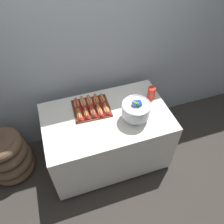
# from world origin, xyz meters

# --- Properties ---
(ground_plane) EXTENTS (10.00, 10.00, 0.00)m
(ground_plane) POSITION_xyz_m (0.00, 0.00, 0.00)
(ground_plane) COLOR #38332D
(back_wall) EXTENTS (6.00, 0.10, 2.60)m
(back_wall) POSITION_xyz_m (0.00, 0.59, 1.30)
(back_wall) COLOR #9EA8B2
(back_wall) RESTS_ON ground_plane
(buffet_table) EXTENTS (1.39, 0.85, 0.79)m
(buffet_table) POSITION_xyz_m (0.00, 0.00, 0.42)
(buffet_table) COLOR white
(buffet_table) RESTS_ON ground_plane
(floor_vase) EXTENTS (0.54, 0.54, 1.14)m
(floor_vase) POSITION_xyz_m (-1.18, 0.19, 0.30)
(floor_vase) COLOR brown
(floor_vase) RESTS_ON ground_plane
(serving_tray) EXTENTS (0.42, 0.38, 0.01)m
(serving_tray) POSITION_xyz_m (-0.13, 0.16, 0.80)
(serving_tray) COLOR #56331E
(serving_tray) RESTS_ON buffet_table
(hot_dog_0) EXTENTS (0.07, 0.17, 0.06)m
(hot_dog_0) POSITION_xyz_m (-0.28, 0.08, 0.82)
(hot_dog_0) COLOR red
(hot_dog_0) RESTS_ON serving_tray
(hot_dog_1) EXTENTS (0.07, 0.16, 0.06)m
(hot_dog_1) POSITION_xyz_m (-0.20, 0.08, 0.83)
(hot_dog_1) COLOR #B21414
(hot_dog_1) RESTS_ON serving_tray
(hot_dog_2) EXTENTS (0.06, 0.15, 0.06)m
(hot_dog_2) POSITION_xyz_m (-0.13, 0.08, 0.83)
(hot_dog_2) COLOR #B21414
(hot_dog_2) RESTS_ON serving_tray
(hot_dog_3) EXTENTS (0.06, 0.18, 0.06)m
(hot_dog_3) POSITION_xyz_m (-0.05, 0.07, 0.82)
(hot_dog_3) COLOR #B21414
(hot_dog_3) RESTS_ON serving_tray
(hot_dog_4) EXTENTS (0.07, 0.16, 0.06)m
(hot_dog_4) POSITION_xyz_m (0.02, 0.07, 0.82)
(hot_dog_4) COLOR #B21414
(hot_dog_4) RESTS_ON serving_tray
(hot_dog_5) EXTENTS (0.08, 0.16, 0.06)m
(hot_dog_5) POSITION_xyz_m (-0.27, 0.25, 0.83)
(hot_dog_5) COLOR red
(hot_dog_5) RESTS_ON serving_tray
(hot_dog_6) EXTENTS (0.07, 0.18, 0.06)m
(hot_dog_6) POSITION_xyz_m (-0.20, 0.24, 0.83)
(hot_dog_6) COLOR #B21414
(hot_dog_6) RESTS_ON serving_tray
(hot_dog_7) EXTENTS (0.08, 0.18, 0.06)m
(hot_dog_7) POSITION_xyz_m (-0.12, 0.24, 0.83)
(hot_dog_7) COLOR red
(hot_dog_7) RESTS_ON serving_tray
(hot_dog_8) EXTENTS (0.08, 0.18, 0.06)m
(hot_dog_8) POSITION_xyz_m (-0.05, 0.24, 0.83)
(hot_dog_8) COLOR red
(hot_dog_8) RESTS_ON serving_tray
(hot_dog_9) EXTENTS (0.06, 0.16, 0.06)m
(hot_dog_9) POSITION_xyz_m (0.03, 0.23, 0.82)
(hot_dog_9) COLOR red
(hot_dog_9) RESTS_ON serving_tray
(punch_bowl) EXTENTS (0.30, 0.30, 0.26)m
(punch_bowl) POSITION_xyz_m (0.28, -0.13, 0.94)
(punch_bowl) COLOR silver
(punch_bowl) RESTS_ON buffet_table
(cup_stack) EXTENTS (0.09, 0.09, 0.16)m
(cup_stack) POSITION_xyz_m (0.57, 0.11, 0.87)
(cup_stack) COLOR red
(cup_stack) RESTS_ON buffet_table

